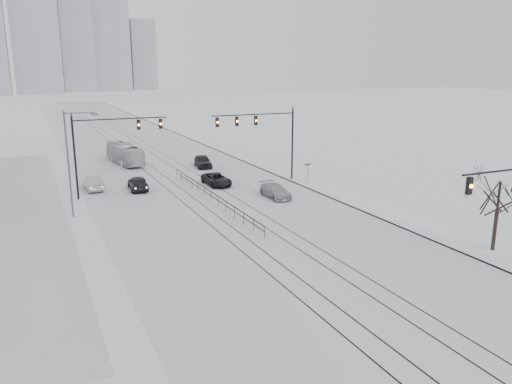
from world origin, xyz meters
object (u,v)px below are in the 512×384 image
sedan_sb_inner (138,183)px  sedan_nb_front (217,179)px  bare_tree (500,189)px  sedan_sb_outer (93,183)px  sedan_nb_right (275,191)px  box_truck (125,154)px  sedan_nb_far (203,161)px

sedan_sb_inner → sedan_nb_front: bearing=174.3°
bare_tree → sedan_nb_front: 29.24m
bare_tree → sedan_sb_inner: bare_tree is taller
sedan_sb_outer → sedan_nb_right: bearing=143.1°
sedan_sb_inner → box_truck: size_ratio=0.47×
sedan_sb_outer → sedan_nb_far: 16.08m
bare_tree → box_truck: size_ratio=0.64×
sedan_sb_inner → sedan_sb_outer: 4.71m
sedan_sb_outer → sedan_nb_far: bearing=-156.8°
sedan_sb_inner → sedan_nb_right: size_ratio=0.99×
sedan_sb_outer → box_truck: size_ratio=0.46×
sedan_nb_front → sedan_nb_far: 10.57m
sedan_nb_right → sedan_nb_far: bearing=95.2°
sedan_nb_right → box_truck: (-10.19, 24.29, 0.68)m
sedan_sb_inner → sedan_nb_front: 8.34m
sedan_sb_outer → box_truck: 14.74m
sedan_sb_inner → sedan_nb_far: 13.63m
sedan_sb_inner → sedan_sb_outer: (-4.27, 1.99, -0.03)m
sedan_nb_right → box_truck: size_ratio=0.47×
sedan_nb_far → sedan_nb_front: bearing=-91.6°
sedan_nb_front → sedan_nb_right: (3.42, -7.42, -0.00)m
sedan_sb_inner → sedan_nb_front: (8.23, -1.31, -0.11)m
bare_tree → sedan_nb_front: bearing=111.0°
sedan_sb_inner → sedan_nb_right: bearing=146.5°
box_truck → sedan_nb_front: bearing=104.2°
sedan_nb_right → box_truck: box_truck is taller
bare_tree → sedan_sb_inner: size_ratio=1.37×
bare_tree → sedan_nb_right: size_ratio=1.36×
sedan_nb_far → sedan_sb_outer: bearing=-144.9°
bare_tree → sedan_nb_far: bare_tree is taller
sedan_sb_outer → sedan_sb_inner: bearing=152.0°
sedan_nb_front → box_truck: bearing=110.3°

